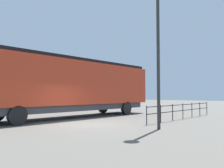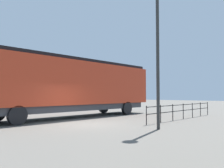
% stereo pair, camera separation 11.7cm
% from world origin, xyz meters
% --- Properties ---
extents(ground_plane, '(120.00, 120.00, 0.00)m').
position_xyz_m(ground_plane, '(0.00, 0.00, 0.00)').
color(ground_plane, '#666059').
extents(locomotive, '(3.07, 15.15, 4.33)m').
position_xyz_m(locomotive, '(-3.82, 2.44, 2.42)').
color(locomotive, red).
rests_on(locomotive, ground_plane).
extents(lamp_post, '(0.59, 0.59, 7.40)m').
position_xyz_m(lamp_post, '(4.14, 1.05, 5.40)').
color(lamp_post, '#2D2D2D').
rests_on(lamp_post, ground_plane).
extents(platform_fence, '(0.05, 9.22, 1.08)m').
position_xyz_m(platform_fence, '(2.81, 6.57, 0.69)').
color(platform_fence, black).
rests_on(platform_fence, ground_plane).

